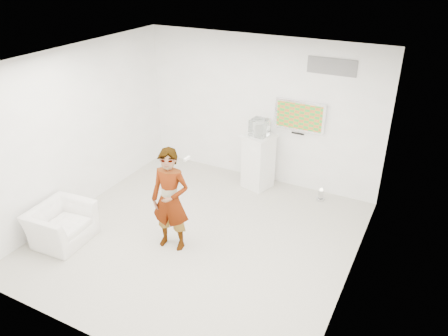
{
  "coord_description": "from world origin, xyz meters",
  "views": [
    {
      "loc": [
        3.22,
        -5.28,
        4.43
      ],
      "look_at": [
        0.16,
        0.6,
        1.09
      ],
      "focal_mm": 35.0,
      "sensor_mm": 36.0,
      "label": 1
    }
  ],
  "objects_px": {
    "tv": "(300,116)",
    "armchair": "(61,224)",
    "person": "(170,200)",
    "floor_uplight": "(321,195)",
    "pedestal": "(258,161)"
  },
  "relations": [
    {
      "from": "tv",
      "to": "armchair",
      "type": "relative_size",
      "value": 1.04
    },
    {
      "from": "person",
      "to": "floor_uplight",
      "type": "relative_size",
      "value": 6.88
    },
    {
      "from": "person",
      "to": "floor_uplight",
      "type": "height_order",
      "value": "person"
    },
    {
      "from": "floor_uplight",
      "to": "pedestal",
      "type": "bearing_deg",
      "value": -178.33
    },
    {
      "from": "tv",
      "to": "floor_uplight",
      "type": "relative_size",
      "value": 3.94
    },
    {
      "from": "person",
      "to": "tv",
      "type": "bearing_deg",
      "value": 60.45
    },
    {
      "from": "person",
      "to": "pedestal",
      "type": "height_order",
      "value": "person"
    },
    {
      "from": "person",
      "to": "floor_uplight",
      "type": "bearing_deg",
      "value": 47.2
    },
    {
      "from": "pedestal",
      "to": "floor_uplight",
      "type": "relative_size",
      "value": 4.49
    },
    {
      "from": "person",
      "to": "pedestal",
      "type": "relative_size",
      "value": 1.53
    },
    {
      "from": "pedestal",
      "to": "floor_uplight",
      "type": "bearing_deg",
      "value": 1.67
    },
    {
      "from": "pedestal",
      "to": "floor_uplight",
      "type": "distance_m",
      "value": 1.41
    },
    {
      "from": "person",
      "to": "armchair",
      "type": "height_order",
      "value": "person"
    },
    {
      "from": "pedestal",
      "to": "tv",
      "type": "bearing_deg",
      "value": 26.41
    },
    {
      "from": "armchair",
      "to": "floor_uplight",
      "type": "distance_m",
      "value": 4.8
    }
  ]
}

